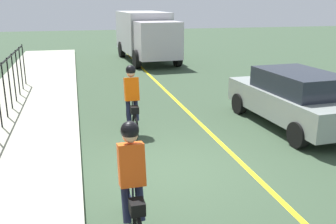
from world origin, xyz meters
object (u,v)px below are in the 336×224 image
Objects in this scene: cyclist_lead at (132,100)px; cyclist_follow at (132,183)px; patrol_sedan at (294,98)px; box_truck_background at (146,34)px.

cyclist_lead is 1.00× the size of cyclist_follow.
cyclist_follow is 0.41× the size of patrol_sedan.
patrol_sedan is 13.10m from box_truck_background.
cyclist_follow is (-4.64, 0.70, 0.00)m from cyclist_lead.
box_truck_background is (12.96, 1.75, 0.73)m from patrol_sedan.
box_truck_background is (17.10, -3.41, 0.64)m from cyclist_follow.
cyclist_lead is 4.49m from patrol_sedan.
cyclist_lead is 12.77m from box_truck_background.
patrol_sedan is at bearing -52.38° from cyclist_follow.
patrol_sedan is (4.14, -5.16, -0.09)m from cyclist_follow.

